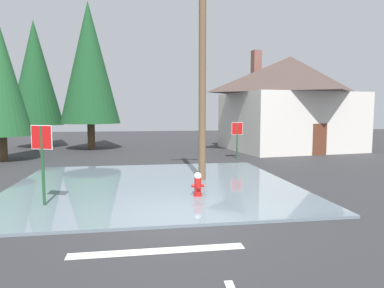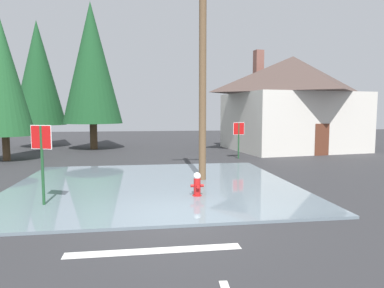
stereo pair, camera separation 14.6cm
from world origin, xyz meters
name	(u,v)px [view 1 (the left image)]	position (x,y,z in m)	size (l,w,h in m)	color
ground_plane	(180,220)	(0.00, 0.00, -0.05)	(80.00, 80.00, 0.10)	#2D2D30
flood_puddle	(154,185)	(-0.51, 3.87, 0.04)	(10.17, 9.25, 0.08)	slate
lane_stop_bar	(158,251)	(-0.69, -2.01, 0.00)	(3.48, 0.30, 0.01)	silver
stop_sign_near	(42,150)	(-3.73, 1.52, 1.68)	(0.63, 0.29, 2.37)	#1E4C28
fire_hydrant	(198,185)	(0.79, 1.93, 0.41)	(0.42, 0.36, 0.83)	red
utility_pole	(202,67)	(1.40, 4.46, 4.44)	(1.60, 0.28, 8.52)	brown
stop_sign_far	(237,133)	(4.63, 10.62, 1.51)	(0.71, 0.16, 2.12)	#1E4C28
house	(290,102)	(9.72, 14.70, 3.46)	(9.91, 8.65, 7.19)	beige
pine_tree_tall_left	(35,73)	(-8.81, 19.18, 5.68)	(3.86, 3.86, 9.66)	#4C3823
pine_tree_mid_left	(0,77)	(-8.52, 11.64, 4.63)	(3.15, 3.15, 7.87)	#4C3823
pine_tree_short_left	(89,63)	(-4.51, 17.03, 6.21)	(4.22, 4.22, 10.56)	#4C3823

